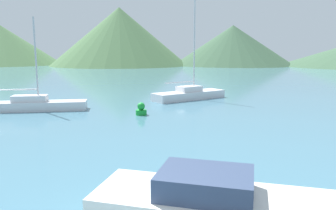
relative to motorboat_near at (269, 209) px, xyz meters
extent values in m
cube|color=white|center=(-1.09, 0.23, -0.05)|extent=(7.40, 3.76, 0.57)
cube|color=#334260|center=(-1.61, 0.35, 0.55)|extent=(2.82, 2.34, 0.63)
cube|color=silver|center=(-13.46, 15.32, 0.00)|extent=(8.21, 3.02, 0.67)
cube|color=silver|center=(-13.46, 15.32, 0.57)|extent=(2.58, 1.49, 0.47)
cylinder|color=#BCBCC1|center=(-12.87, 15.44, 3.38)|extent=(0.12, 0.12, 6.08)
cylinder|color=#BCBCC1|center=(-14.65, 15.09, 1.23)|extent=(3.58, 0.79, 0.10)
cube|color=silver|center=(-1.65, 21.69, 0.01)|extent=(6.80, 5.80, 0.70)
cube|color=silver|center=(-1.65, 21.69, 0.61)|extent=(2.50, 2.34, 0.49)
cylinder|color=#BCBCC1|center=(-1.23, 22.02, 4.47)|extent=(0.12, 0.12, 8.22)
cylinder|color=#BCBCC1|center=(-2.50, 21.05, 1.27)|extent=(2.60, 2.01, 0.10)
cylinder|color=green|center=(-5.09, 14.10, -0.17)|extent=(0.75, 0.75, 0.34)
sphere|color=green|center=(-5.09, 14.10, 0.26)|extent=(0.53, 0.53, 0.53)
cone|color=#476B42|center=(-59.89, 94.57, 5.92)|extent=(37.09, 37.09, 12.52)
cone|color=#476B42|center=(-21.42, 92.09, 8.28)|extent=(41.41, 41.41, 17.23)
cone|color=#38563D|center=(13.02, 95.05, 5.71)|extent=(36.62, 36.62, 12.09)
camera|label=1|loc=(-2.23, -7.96, 4.02)|focal=35.00mm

